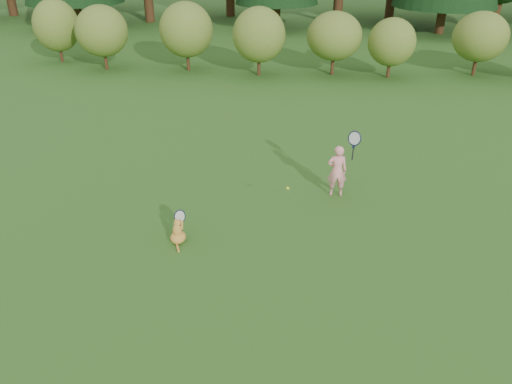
# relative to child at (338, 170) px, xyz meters

# --- Properties ---
(ground) EXTENTS (100.00, 100.00, 0.00)m
(ground) POSITION_rel_child_xyz_m (-1.86, -2.21, -0.63)
(ground) COLOR #265718
(ground) RESTS_ON ground
(shrub_row) EXTENTS (28.00, 3.00, 2.80)m
(shrub_row) POSITION_rel_child_xyz_m (-1.86, 10.79, 0.77)
(shrub_row) COLOR #506820
(shrub_row) RESTS_ON ground
(child) EXTENTS (0.68, 0.40, 1.81)m
(child) POSITION_rel_child_xyz_m (0.00, 0.00, 0.00)
(child) COLOR pink
(child) RESTS_ON ground
(cat) EXTENTS (0.35, 0.70, 0.69)m
(cat) POSITION_rel_child_xyz_m (-3.07, -2.34, -0.38)
(cat) COLOR #C27925
(cat) RESTS_ON ground
(tennis_ball) EXTENTS (0.07, 0.07, 0.07)m
(tennis_ball) POSITION_rel_child_xyz_m (-1.03, -1.23, 0.10)
(tennis_ball) COLOR #BDE61B
(tennis_ball) RESTS_ON ground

